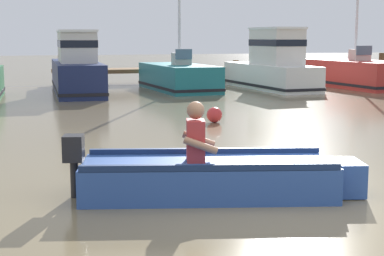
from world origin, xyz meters
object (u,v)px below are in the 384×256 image
(rowboat_with_person, at_px, (213,176))
(moored_boat_white, at_px, (272,67))
(moored_boat_red, at_px, (353,74))
(mooring_buoy, at_px, (214,115))
(moored_boat_navy, at_px, (76,69))
(moored_boat_teal, at_px, (178,78))

(rowboat_with_person, height_order, moored_boat_white, moored_boat_white)
(moored_boat_red, bearing_deg, rowboat_with_person, -127.37)
(moored_boat_red, xyz_separation_m, mooring_buoy, (-8.60, -7.96, -0.33))
(moored_boat_white, xyz_separation_m, moored_boat_red, (3.50, 0.01, -0.34))
(rowboat_with_person, distance_m, mooring_buoy, 6.51)
(moored_boat_navy, bearing_deg, moored_boat_red, -3.25)
(moored_boat_navy, xyz_separation_m, moored_boat_white, (7.28, -0.62, 0.02))
(rowboat_with_person, xyz_separation_m, moored_boat_navy, (-0.01, 14.72, 0.58))
(moored_boat_navy, bearing_deg, moored_boat_teal, -1.46)
(moored_boat_white, height_order, mooring_buoy, moored_boat_white)
(rowboat_with_person, xyz_separation_m, moored_boat_white, (7.27, 14.10, 0.60))
(moored_boat_teal, bearing_deg, mooring_buoy, -100.37)
(moored_boat_red, bearing_deg, moored_boat_navy, 176.75)
(rowboat_with_person, bearing_deg, moored_boat_red, 52.63)
(moored_boat_navy, xyz_separation_m, moored_boat_red, (10.78, -0.61, -0.32))
(moored_boat_teal, distance_m, moored_boat_white, 3.61)
(moored_boat_white, height_order, moored_boat_red, moored_boat_red)
(mooring_buoy, bearing_deg, moored_boat_navy, 104.25)
(moored_boat_navy, relative_size, moored_boat_teal, 1.31)
(moored_boat_navy, relative_size, mooring_buoy, 17.84)
(moored_boat_white, bearing_deg, moored_boat_red, 0.13)
(moored_boat_navy, distance_m, moored_boat_red, 10.81)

